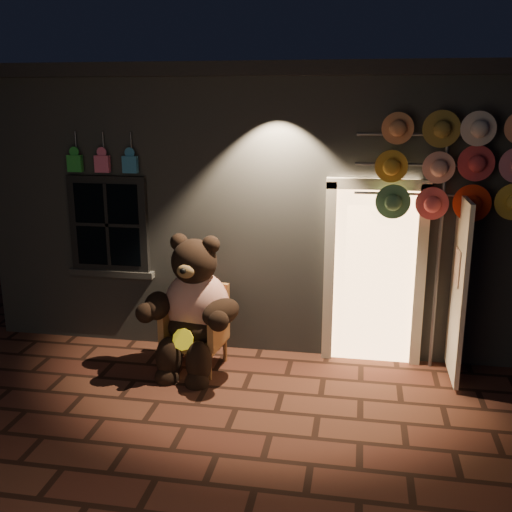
# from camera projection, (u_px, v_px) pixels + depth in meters

# --- Properties ---
(ground) EXTENTS (60.00, 60.00, 0.00)m
(ground) POSITION_uv_depth(u_px,v_px,m) (236.00, 408.00, 6.10)
(ground) COLOR #522C1F
(ground) RESTS_ON ground
(shop_building) EXTENTS (7.30, 5.95, 3.51)m
(shop_building) POSITION_uv_depth(u_px,v_px,m) (287.00, 185.00, 9.45)
(shop_building) COLOR slate
(shop_building) RESTS_ON ground
(wicker_armchair) EXTENTS (0.73, 0.67, 0.97)m
(wicker_armchair) POSITION_uv_depth(u_px,v_px,m) (198.00, 326.00, 6.98)
(wicker_armchair) COLOR #A36E3F
(wicker_armchair) RESTS_ON ground
(teddy_bear) EXTENTS (1.22, 1.00, 1.68)m
(teddy_bear) POSITION_uv_depth(u_px,v_px,m) (193.00, 309.00, 6.80)
(teddy_bear) COLOR #B42F13
(teddy_bear) RESTS_ON ground
(hat_rack) EXTENTS (1.89, 0.22, 2.92)m
(hat_rack) POSITION_uv_depth(u_px,v_px,m) (455.00, 169.00, 6.35)
(hat_rack) COLOR #59595E
(hat_rack) RESTS_ON ground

